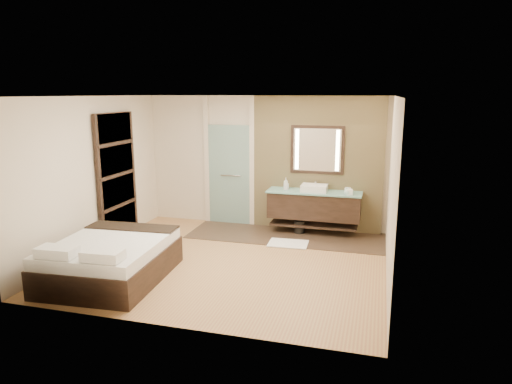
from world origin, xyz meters
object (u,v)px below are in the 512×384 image
(vanity, at_px, (314,205))
(mirror_unit, at_px, (317,150))
(bed, at_px, (111,260))
(waste_bin, at_px, (299,227))

(vanity, bearing_deg, mirror_unit, 90.00)
(bed, distance_m, waste_bin, 3.81)
(vanity, xyz_separation_m, bed, (-2.60, -3.08, -0.27))
(vanity, relative_size, waste_bin, 7.18)
(bed, xyz_separation_m, waste_bin, (2.33, 3.01, -0.18))
(vanity, xyz_separation_m, waste_bin, (-0.27, -0.07, -0.45))
(vanity, distance_m, bed, 4.04)
(bed, bearing_deg, mirror_unit, 48.33)
(vanity, relative_size, bed, 0.92)
(vanity, height_order, mirror_unit, mirror_unit)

